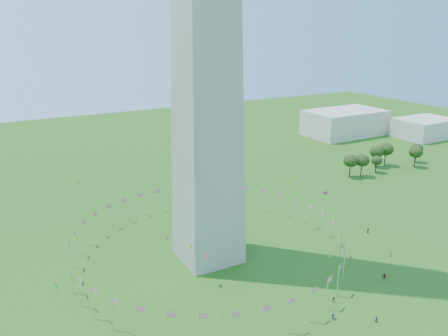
{
  "coord_description": "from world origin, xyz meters",
  "views": [
    {
      "loc": [
        -53.16,
        -56.38,
        66.97
      ],
      "look_at": [
        -2.81,
        35.0,
        33.28
      ],
      "focal_mm": 35.0,
      "sensor_mm": 36.0,
      "label": 1
    }
  ],
  "objects": [
    {
      "name": "gov_building_east_a",
      "position": [
        150.0,
        150.0,
        8.0
      ],
      "size": [
        50.0,
        30.0,
        16.0
      ],
      "primitive_type": "cube",
      "color": "beige",
      "rests_on": "ground"
    },
    {
      "name": "flag_ring",
      "position": [
        -0.0,
        50.0,
        4.5
      ],
      "size": [
        80.24,
        80.24,
        9.0
      ],
      "color": "silver",
      "rests_on": "ground"
    },
    {
      "name": "gov_building_east_b",
      "position": [
        190.0,
        120.0,
        6.0
      ],
      "size": [
        35.0,
        25.0,
        12.0
      ],
      "primitive_type": "cube",
      "color": "beige",
      "rests_on": "ground"
    },
    {
      "name": "kites_aloft",
      "position": [
        11.36,
        25.54,
        19.26
      ],
      "size": [
        97.96,
        72.96,
        34.67
      ],
      "color": "#CC2699",
      "rests_on": "ground"
    },
    {
      "name": "tree_line_east",
      "position": [
        114.17,
        85.5,
        5.27
      ],
      "size": [
        53.75,
        16.25,
        11.49
      ],
      "color": "#2A4416",
      "rests_on": "ground"
    }
  ]
}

